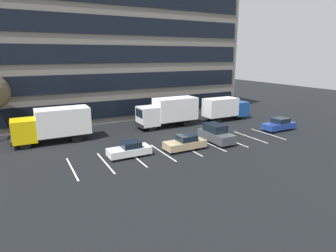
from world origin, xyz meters
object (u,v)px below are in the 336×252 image
object	(u,v)px
box_truck_white	(168,111)
box_truck_yellow	(53,124)
sedan_white	(130,150)
box_truck_blue	(225,108)
sedan_tan	(185,143)
suv_charcoal	(216,134)
sedan_navy	(279,125)

from	to	relation	value
box_truck_white	box_truck_yellow	size ratio (longest dim) A/B	1.02
box_truck_yellow	sedan_white	bearing A→B (deg)	-54.80
box_truck_blue	sedan_tan	world-z (taller)	box_truck_blue
box_truck_white	suv_charcoal	world-z (taller)	box_truck_white
sedan_navy	sedan_tan	distance (m)	14.20
box_truck_yellow	sedan_navy	xyz separation A→B (m)	(25.23, -7.75, -1.33)
box_truck_blue	sedan_navy	distance (m)	8.01
suv_charcoal	box_truck_white	bearing A→B (deg)	98.47
box_truck_blue	box_truck_yellow	world-z (taller)	box_truck_yellow
sedan_white	sedan_tan	size ratio (longest dim) A/B	0.95
sedan_navy	suv_charcoal	bearing A→B (deg)	-178.23
box_truck_white	sedan_white	distance (m)	11.83
box_truck_white	box_truck_blue	bearing A→B (deg)	-3.22
box_truck_yellow	suv_charcoal	size ratio (longest dim) A/B	1.81
box_truck_blue	suv_charcoal	world-z (taller)	box_truck_blue
box_truck_blue	box_truck_white	distance (m)	8.92
box_truck_blue	sedan_navy	xyz separation A→B (m)	(2.36, -7.57, -1.09)
suv_charcoal	sedan_navy	xyz separation A→B (m)	(10.02, 0.31, -0.23)
sedan_white	sedan_navy	xyz separation A→B (m)	(19.70, 0.10, 0.06)
box_truck_blue	sedan_white	world-z (taller)	box_truck_blue
suv_charcoal	sedan_white	size ratio (longest dim) A/B	1.11
sedan_tan	box_truck_blue	bearing A→B (deg)	35.54
box_truck_blue	box_truck_white	xyz separation A→B (m)	(-8.90, 0.50, 0.28)
box_truck_yellow	sedan_tan	size ratio (longest dim) A/B	1.90
box_truck_white	sedan_white	bearing A→B (deg)	-135.89
box_truck_yellow	sedan_tan	xyz separation A→B (m)	(11.06, -8.61, -1.35)
box_truck_white	sedan_navy	bearing A→B (deg)	-35.63
box_truck_white	sedan_navy	size ratio (longest dim) A/B	1.87
suv_charcoal	sedan_tan	distance (m)	4.20
suv_charcoal	sedan_white	world-z (taller)	suv_charcoal
box_truck_white	sedan_tan	distance (m)	9.50
sedan_white	box_truck_yellow	bearing A→B (deg)	125.20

